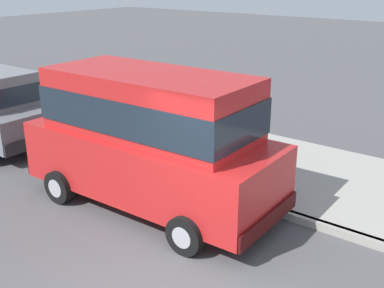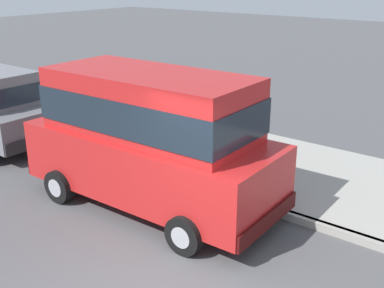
# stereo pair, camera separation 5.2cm
# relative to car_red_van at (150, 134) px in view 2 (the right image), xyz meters

# --- Properties ---
(curb) EXTENTS (0.16, 64.00, 0.14)m
(curb) POSITION_rel_car_red_van_xyz_m (1.06, -2.04, -1.32)
(curb) COLOR gray
(curb) RESTS_ON ground
(sidewalk) EXTENTS (3.60, 64.00, 0.14)m
(sidewalk) POSITION_rel_car_red_van_xyz_m (2.86, -2.04, -1.32)
(sidewalk) COLOR #99968E
(sidewalk) RESTS_ON ground
(car_red_van) EXTENTS (2.23, 4.95, 2.52)m
(car_red_van) POSITION_rel_car_red_van_xyz_m (0.00, 0.00, 0.00)
(car_red_van) COLOR red
(car_red_van) RESTS_ON ground
(dog_white) EXTENTS (0.22, 0.76, 0.49)m
(dog_white) POSITION_rel_car_red_van_xyz_m (3.12, 0.13, -0.97)
(dog_white) COLOR white
(dog_white) RESTS_ON sidewalk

